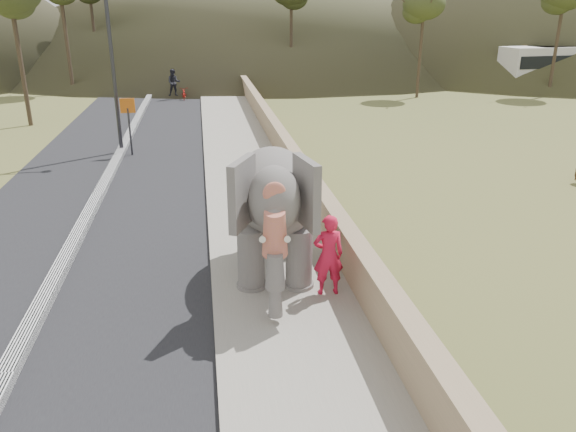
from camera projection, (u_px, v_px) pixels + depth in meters
The scene contains 12 objects.
ground at pixel (304, 370), 9.73m from camera, with size 160.00×160.00×0.00m, color olive.
road at pixel (98, 200), 18.26m from camera, with size 7.00×120.00×0.03m, color black.
median at pixel (98, 197), 18.23m from camera, with size 0.35×120.00×0.22m, color black.
walkway at pixel (251, 191), 18.96m from camera, with size 3.00×120.00×0.15m, color #9E9687.
parapet at pixel (299, 175), 19.03m from camera, with size 0.30×120.00×1.10m, color tan.
lamppost at pixel (117, 34), 22.53m from camera, with size 1.76×0.36×8.00m.
signboard at pixel (129, 117), 23.13m from camera, with size 0.60×0.08×2.40m.
distant_car at pixel (466, 77), 43.74m from camera, with size 1.70×4.23×1.44m, color silver.
bus_white at pixel (569, 67), 42.88m from camera, with size 2.50×11.00×3.10m, color silver.
elephant_and_man at pixel (275, 209), 12.66m from camera, with size 2.57×4.36×3.00m.
motorcyclist at pixel (178, 87), 37.60m from camera, with size 1.35×1.59×2.02m.
trees at pixel (255, 36), 36.83m from camera, with size 48.41×43.11×9.21m.
Camera 1 is at (-1.52, -8.04, 5.92)m, focal length 35.00 mm.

